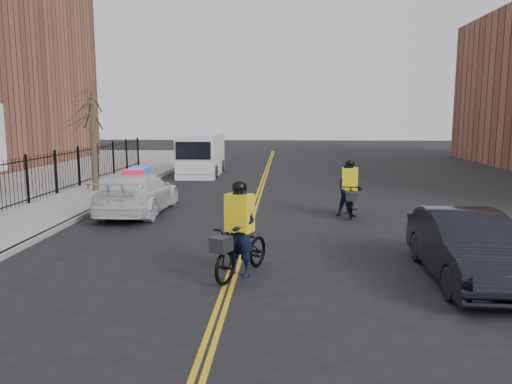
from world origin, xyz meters
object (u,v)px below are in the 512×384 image
object	(u,v)px
dark_sedan	(467,247)
cyclist_near	(239,243)
cargo_van	(201,155)
police_cruiser	(138,193)
cyclist_far	(349,194)

from	to	relation	value
dark_sedan	cyclist_near	size ratio (longest dim) A/B	1.95
dark_sedan	cargo_van	world-z (taller)	cargo_van
dark_sedan	cargo_van	xyz separation A→B (m)	(-9.10, 19.14, 0.46)
cargo_van	cyclist_near	world-z (taller)	cargo_van
police_cruiser	cargo_van	xyz separation A→B (m)	(0.36, 12.05, 0.45)
cargo_van	cyclist_far	size ratio (longest dim) A/B	2.89
police_cruiser	dark_sedan	size ratio (longest dim) A/B	1.13
cargo_van	dark_sedan	bearing A→B (deg)	-65.31
police_cruiser	cargo_van	bearing A→B (deg)	-91.04
dark_sedan	cargo_van	size ratio (longest dim) A/B	0.77
dark_sedan	cyclist_near	xyz separation A→B (m)	(-5.02, 0.03, 0.01)
cyclist_near	police_cruiser	bearing A→B (deg)	146.62
police_cruiser	cargo_van	world-z (taller)	cargo_van
police_cruiser	dark_sedan	bearing A→B (deg)	143.77
police_cruiser	dark_sedan	world-z (taller)	police_cruiser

